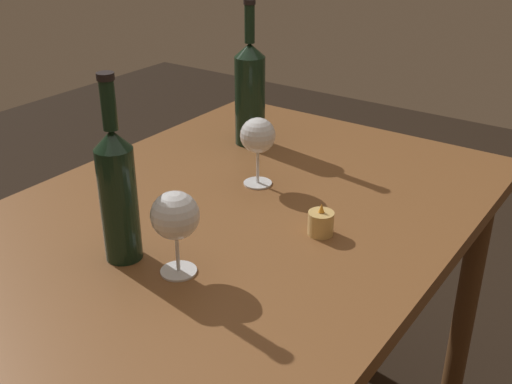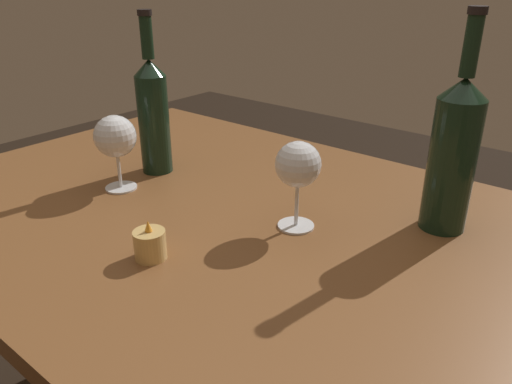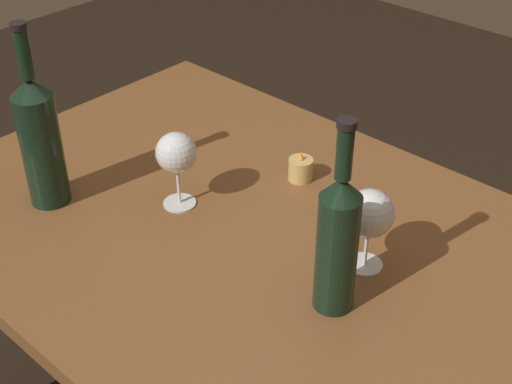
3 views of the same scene
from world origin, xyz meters
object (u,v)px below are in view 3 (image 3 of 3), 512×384
(wine_bottle, at_px, (40,139))
(votive_candle, at_px, (301,170))
(wine_bottle_second, at_px, (338,240))
(wine_glass_left, at_px, (370,215))
(wine_glass_right, at_px, (176,154))

(wine_bottle, relative_size, votive_candle, 5.60)
(votive_candle, bearing_deg, wine_bottle_second, -42.10)
(wine_glass_left, relative_size, wine_bottle_second, 0.45)
(wine_glass_right, xyz_separation_m, wine_bottle_second, (0.40, -0.02, 0.02))
(wine_glass_left, relative_size, votive_candle, 2.36)
(wine_glass_left, bearing_deg, wine_bottle_second, -80.90)
(wine_glass_left, xyz_separation_m, wine_bottle_second, (0.02, -0.12, 0.02))
(wine_bottle_second, xyz_separation_m, votive_candle, (-0.28, 0.26, -0.11))
(wine_glass_left, bearing_deg, wine_bottle, -156.02)
(votive_candle, bearing_deg, wine_glass_right, -116.95)
(wine_bottle_second, relative_size, votive_candle, 5.23)
(wine_bottle_second, height_order, votive_candle, wine_bottle_second)
(wine_glass_right, bearing_deg, wine_bottle, -140.65)
(wine_glass_left, relative_size, wine_glass_right, 0.98)
(wine_bottle_second, bearing_deg, wine_glass_left, 99.10)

